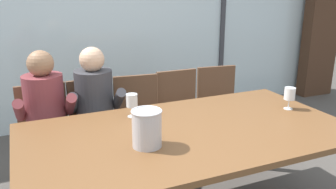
{
  "coord_description": "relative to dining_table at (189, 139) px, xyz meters",
  "views": [
    {
      "loc": [
        -0.99,
        -1.94,
        1.68
      ],
      "look_at": [
        0.0,
        0.35,
        0.91
      ],
      "focal_mm": 37.49,
      "sensor_mm": 36.0,
      "label": 1
    }
  ],
  "objects": [
    {
      "name": "chair_near_curtain",
      "position": [
        -0.86,
        1.02,
        -0.18
      ],
      "size": [
        0.45,
        0.45,
        0.88
      ],
      "rotation": [
        0.0,
        0.0,
        0.02
      ],
      "color": "brown",
      "rests_on": "ground"
    },
    {
      "name": "wine_glass_near_bucket",
      "position": [
        -0.27,
        0.39,
        0.18
      ],
      "size": [
        0.08,
        0.08,
        0.17
      ],
      "color": "silver",
      "rests_on": "dining_table"
    },
    {
      "name": "wine_glass_by_left_taster",
      "position": [
        0.91,
        0.07,
        0.18
      ],
      "size": [
        0.08,
        0.08,
        0.17
      ],
      "color": "silver",
      "rests_on": "dining_table"
    },
    {
      "name": "chair_near_window_right",
      "position": [
        0.87,
        1.02,
        -0.18
      ],
      "size": [
        0.49,
        0.49,
        0.88
      ],
      "rotation": [
        0.0,
        0.0,
        -0.12
      ],
      "color": "brown",
      "rests_on": "ground"
    },
    {
      "name": "person_maroon_top",
      "position": [
        -0.84,
        0.87,
        -0.0
      ],
      "size": [
        0.47,
        0.62,
        1.2
      ],
      "rotation": [
        0.0,
        0.0,
        -0.03
      ],
      "color": "brown",
      "rests_on": "ground"
    },
    {
      "name": "person_charcoal_jacket",
      "position": [
        -0.44,
        0.87,
        -0.0
      ],
      "size": [
        0.49,
        0.63,
        1.2
      ],
      "rotation": [
        0.0,
        0.0,
        -0.09
      ],
      "color": "#38383D",
      "rests_on": "ground"
    },
    {
      "name": "chair_right_of_center",
      "position": [
        0.43,
        1.02,
        -0.18
      ],
      "size": [
        0.45,
        0.45,
        0.88
      ],
      "rotation": [
        0.0,
        0.0,
        -0.01
      ],
      "color": "brown",
      "rests_on": "ground"
    },
    {
      "name": "chair_center",
      "position": [
        -0.02,
        0.99,
        -0.18
      ],
      "size": [
        0.48,
        0.48,
        0.88
      ],
      "rotation": [
        0.0,
        0.0,
        -0.1
      ],
      "color": "brown",
      "rests_on": "ground"
    },
    {
      "name": "window_mullion_right",
      "position": [
        1.67,
        2.3,
        0.61
      ],
      "size": [
        0.06,
        0.06,
        2.6
      ],
      "primitive_type": "cube",
      "color": "#38383D",
      "rests_on": "ground"
    },
    {
      "name": "chair_left_of_center",
      "position": [
        -0.42,
        1.04,
        -0.18
      ],
      "size": [
        0.48,
        0.48,
        0.88
      ],
      "rotation": [
        0.0,
        0.0,
        0.1
      ],
      "color": "brown",
      "rests_on": "ground"
    },
    {
      "name": "ground",
      "position": [
        0.0,
        1.0,
        -0.69
      ],
      "size": [
        14.0,
        14.0,
        0.0
      ],
      "primitive_type": "plane",
      "color": "#4C4742"
    },
    {
      "name": "ice_bucket_primary",
      "position": [
        -0.34,
        -0.12,
        0.18
      ],
      "size": [
        0.19,
        0.19,
        0.23
      ],
      "color": "#B7B7BC",
      "rests_on": "dining_table"
    },
    {
      "name": "window_glass_panel",
      "position": [
        0.0,
        2.32,
        0.61
      ],
      "size": [
        7.41,
        0.03,
        2.6
      ],
      "primitive_type": "cube",
      "color": "silver",
      "rests_on": "ground"
    },
    {
      "name": "curtain_heavy_drape",
      "position": [
        3.36,
        2.14,
        0.61
      ],
      "size": [
        0.56,
        0.2,
        2.6
      ],
      "primitive_type": "cube",
      "color": "#472D1E",
      "rests_on": "ground"
    },
    {
      "name": "dining_table",
      "position": [
        0.0,
        0.0,
        0.0
      ],
      "size": [
        2.21,
        1.19,
        0.76
      ],
      "color": "brown",
      "rests_on": "ground"
    },
    {
      "name": "hillside_vineyard",
      "position": [
        0.0,
        6.38,
        0.24
      ],
      "size": [
        13.41,
        2.4,
        1.86
      ],
      "primitive_type": "cube",
      "color": "#568942",
      "rests_on": "ground"
    }
  ]
}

